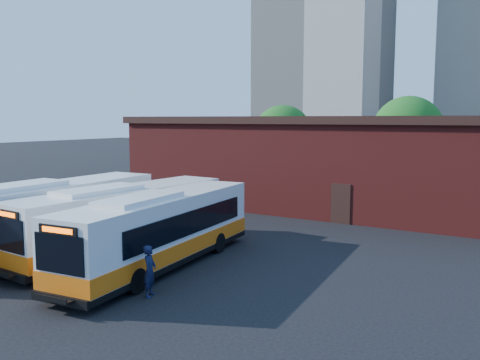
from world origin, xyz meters
The scene contains 8 objects.
ground centered at (0.00, 0.00, 0.00)m, with size 220.00×220.00×0.00m, color black.
bus_west centered at (-6.33, 0.50, 1.55)m, with size 3.06×12.61×3.41m.
bus_midwest centered at (-3.23, 2.30, 1.47)m, with size 3.13×12.00×3.24m.
bus_mideast centered at (-0.28, 1.48, 1.46)m, with size 3.61×11.97×3.22m.
transit_worker centered at (1.74, -1.50, 0.92)m, with size 0.67×0.44×1.84m, color #121735.
depot_building centered at (0.00, 20.00, 3.26)m, with size 28.60×12.60×6.40m.
tree_west centered at (-10.00, 32.00, 4.64)m, with size 6.00×6.00×7.65m.
tree_mid centered at (2.00, 34.00, 5.08)m, with size 6.56×6.56×8.36m.
Camera 1 is at (13.52, -14.59, 6.23)m, focal length 38.00 mm.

